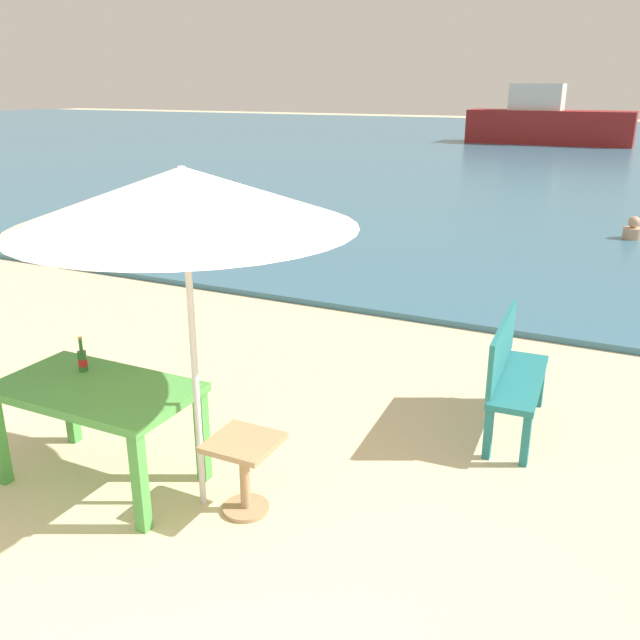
# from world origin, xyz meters

# --- Properties ---
(ground_plane) EXTENTS (120.00, 120.00, 0.00)m
(ground_plane) POSITION_xyz_m (0.00, 0.00, 0.00)
(ground_plane) COLOR beige
(sea_water) EXTENTS (120.00, 50.00, 0.08)m
(sea_water) POSITION_xyz_m (0.00, 30.00, 0.04)
(sea_water) COLOR #386B84
(sea_water) RESTS_ON ground_plane
(picnic_table_green) EXTENTS (1.40, 0.80, 0.76)m
(picnic_table_green) POSITION_xyz_m (-1.20, 0.64, 0.65)
(picnic_table_green) COLOR #4C9E47
(picnic_table_green) RESTS_ON ground_plane
(beer_bottle_amber) EXTENTS (0.07, 0.07, 0.26)m
(beer_bottle_amber) POSITION_xyz_m (-1.46, 0.80, 0.85)
(beer_bottle_amber) COLOR #2D662D
(beer_bottle_amber) RESTS_ON picnic_table_green
(patio_umbrella) EXTENTS (2.10, 2.10, 2.30)m
(patio_umbrella) POSITION_xyz_m (-0.38, 0.71, 2.12)
(patio_umbrella) COLOR silver
(patio_umbrella) RESTS_ON ground_plane
(side_table_wood) EXTENTS (0.44, 0.44, 0.54)m
(side_table_wood) POSITION_xyz_m (-0.07, 0.77, 0.35)
(side_table_wood) COLOR tan
(side_table_wood) RESTS_ON ground_plane
(bench_teal_center) EXTENTS (0.43, 1.22, 0.95)m
(bench_teal_center) POSITION_xyz_m (1.28, 2.73, 0.54)
(bench_teal_center) COLOR #237275
(bench_teal_center) RESTS_ON ground_plane
(swimmer_person) EXTENTS (0.34, 0.34, 0.41)m
(swimmer_person) POSITION_xyz_m (1.87, 10.91, 0.24)
(swimmer_person) COLOR tan
(swimmer_person) RESTS_ON sea_water
(boat_sailboat) EXTENTS (7.35, 2.01, 2.67)m
(boat_sailboat) POSITION_xyz_m (-2.82, 31.54, 1.04)
(boat_sailboat) COLOR maroon
(boat_sailboat) RESTS_ON sea_water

